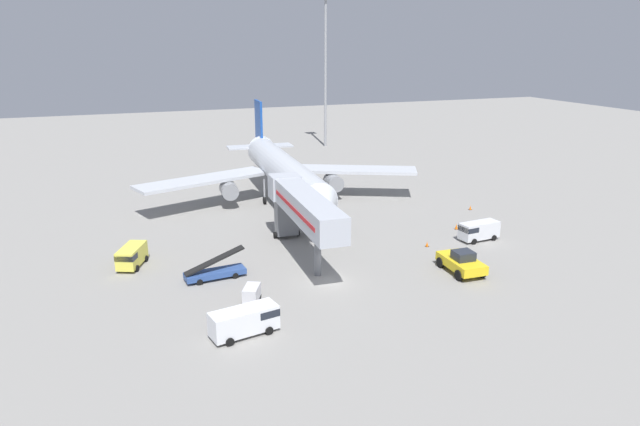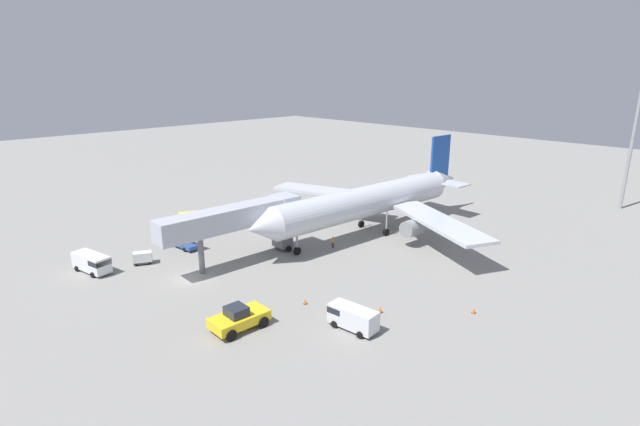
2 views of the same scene
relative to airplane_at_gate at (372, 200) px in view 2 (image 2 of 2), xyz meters
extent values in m
plane|color=gray|center=(-3.99, -28.58, -5.03)|extent=(300.00, 300.00, 0.00)
cylinder|color=silver|center=(-0.08, -1.43, 0.07)|extent=(6.51, 33.32, 4.55)
cone|color=silver|center=(-1.19, -19.91, 0.07)|extent=(4.68, 4.18, 4.46)
cone|color=silver|center=(1.08, 18.14, 0.42)|extent=(4.67, 6.35, 4.32)
cube|color=#1947A3|center=(0.99, 16.62, 4.62)|extent=(0.64, 4.81, 7.27)
cube|color=silver|center=(3.69, 16.03, 0.64)|extent=(5.65, 3.80, 0.24)
cube|color=silver|center=(-1.76, 16.35, 0.64)|extent=(5.65, 3.80, 0.24)
cube|color=silver|center=(11.12, 0.67, -0.95)|extent=(19.58, 12.65, 0.44)
cube|color=silver|center=(-10.96, 1.99, -0.95)|extent=(19.91, 10.73, 0.44)
cylinder|color=gray|center=(7.76, -0.33, -2.41)|extent=(2.54, 3.21, 2.36)
cylinder|color=gray|center=(-7.74, 0.59, -2.41)|extent=(2.54, 3.21, 2.36)
cylinder|color=gray|center=(-0.85, -14.32, -2.89)|extent=(0.28, 0.28, 3.19)
cylinder|color=black|center=(-0.85, -14.32, -4.48)|extent=(0.41, 1.12, 1.10)
cylinder|color=gray|center=(2.64, 0.40, -2.89)|extent=(0.28, 0.28, 3.19)
cylinder|color=black|center=(2.64, 0.40, -4.48)|extent=(0.41, 1.12, 1.10)
cylinder|color=gray|center=(-2.58, 0.71, -2.89)|extent=(0.28, 0.28, 3.19)
cylinder|color=black|center=(-2.58, 0.71, -4.48)|extent=(0.41, 1.12, 1.10)
cube|color=#B2B7C1|center=(-4.32, -23.08, 1.12)|extent=(3.78, 17.71, 2.70)
cube|color=red|center=(-5.84, -23.01, 1.12)|extent=(0.69, 14.77, 0.44)
cube|color=#B2B7C1|center=(-3.90, -13.69, 1.12)|extent=(3.57, 2.95, 2.84)
cube|color=#232833|center=(-3.85, -12.39, 1.37)|extent=(3.31, 0.39, 0.90)
cube|color=slate|center=(-3.93, -14.29, -2.43)|extent=(2.63, 1.91, 4.41)
cylinder|color=black|center=(-5.35, -14.23, -4.63)|extent=(0.34, 0.81, 0.80)
cylinder|color=black|center=(-2.51, -14.35, -4.63)|extent=(0.34, 0.81, 0.80)
cylinder|color=slate|center=(-4.48, -26.59, -2.63)|extent=(0.70, 0.70, 4.81)
cube|color=yellow|center=(9.56, -31.03, -4.01)|extent=(2.98, 5.65, 0.94)
cube|color=#232833|center=(9.55, -31.31, -3.09)|extent=(2.01, 1.87, 0.90)
cylinder|color=black|center=(10.82, -32.88, -4.48)|extent=(0.44, 1.11, 1.10)
cylinder|color=black|center=(8.17, -32.79, -4.48)|extent=(0.44, 1.11, 1.10)
cylinder|color=black|center=(10.94, -29.27, -4.48)|extent=(0.44, 1.11, 1.10)
cylinder|color=black|center=(8.29, -29.18, -4.48)|extent=(0.44, 1.11, 1.10)
cube|color=#2D4C8E|center=(-14.38, -23.82, -4.46)|extent=(6.17, 2.40, 0.55)
cube|color=black|center=(-14.38, -23.82, -3.10)|extent=(6.13, 1.59, 2.11)
cylinder|color=black|center=(-12.67, -22.78, -4.73)|extent=(0.62, 0.28, 0.60)
cylinder|color=black|center=(-12.50, -24.50, -4.73)|extent=(0.62, 0.28, 0.60)
cylinder|color=black|center=(-16.26, -23.13, -4.73)|extent=(0.62, 0.28, 0.60)
cylinder|color=black|center=(-16.09, -24.86, -4.73)|extent=(0.62, 0.28, 0.60)
cube|color=silver|center=(17.21, -23.34, -3.79)|extent=(5.03, 2.36, 1.91)
cube|color=#1E232D|center=(15.56, -23.50, -3.36)|extent=(1.74, 2.07, 0.61)
cylinder|color=black|center=(15.79, -24.39, -4.69)|extent=(0.71, 0.41, 0.68)
cylinder|color=black|center=(15.62, -22.57, -4.69)|extent=(0.71, 0.41, 0.68)
cylinder|color=black|center=(18.80, -24.10, -4.69)|extent=(0.71, 0.41, 0.68)
cylinder|color=black|center=(18.62, -22.28, -4.69)|extent=(0.71, 0.41, 0.68)
cube|color=#E5DB4C|center=(-21.94, -17.52, -3.80)|extent=(3.52, 4.84, 1.88)
cube|color=#1E232D|center=(-22.54, -18.90, -3.39)|extent=(2.34, 2.08, 0.60)
cylinder|color=black|center=(-21.65, -19.15, -4.69)|extent=(0.59, 0.76, 0.68)
cylinder|color=black|center=(-23.33, -18.41, -4.69)|extent=(0.59, 0.76, 0.68)
cylinder|color=black|center=(-20.55, -16.62, -4.69)|extent=(0.59, 0.76, 0.68)
cylinder|color=black|center=(-22.23, -15.89, -4.69)|extent=(0.59, 0.76, 0.68)
cube|color=white|center=(-14.30, -36.02, -3.76)|extent=(5.80, 3.03, 1.97)
cube|color=#1E232D|center=(-12.45, -35.66, -3.32)|extent=(2.13, 2.33, 0.63)
cylinder|color=black|center=(-12.80, -34.75, -4.69)|extent=(0.74, 0.48, 0.68)
cylinder|color=black|center=(-12.43, -36.63, -4.69)|extent=(0.74, 0.48, 0.68)
cylinder|color=black|center=(-16.16, -35.41, -4.69)|extent=(0.74, 0.48, 0.68)
cylinder|color=black|center=(-15.79, -37.29, -4.69)|extent=(0.74, 0.48, 0.68)
cube|color=#38383D|center=(-12.29, -30.48, -4.74)|extent=(2.15, 2.60, 0.22)
cube|color=silver|center=(-12.29, -30.48, -4.03)|extent=(2.15, 2.60, 1.20)
cylinder|color=black|center=(-12.13, -31.45, -4.85)|extent=(0.27, 0.38, 0.36)
cylinder|color=black|center=(-13.17, -30.92, -4.85)|extent=(0.27, 0.38, 0.36)
cylinder|color=black|center=(-11.41, -30.03, -4.85)|extent=(0.27, 0.38, 0.36)
cylinder|color=black|center=(-12.45, -29.50, -4.85)|extent=(0.27, 0.38, 0.36)
cylinder|color=#1E2333|center=(0.64, -9.00, -4.64)|extent=(0.30, 0.30, 0.78)
cylinder|color=orange|center=(0.64, -9.00, -3.94)|extent=(0.40, 0.40, 0.62)
sphere|color=tan|center=(0.64, -9.00, -3.50)|extent=(0.21, 0.21, 0.21)
cube|color=black|center=(23.77, -12.22, -5.02)|extent=(0.39, 0.39, 0.03)
cone|color=orange|center=(23.77, -12.22, -4.72)|extent=(0.33, 0.33, 0.58)
cube|color=black|center=(17.02, -18.94, -5.02)|extent=(0.44, 0.44, 0.03)
cone|color=orange|center=(17.02, -18.94, -4.68)|extent=(0.38, 0.38, 0.65)
cube|color=black|center=(10.28, -23.15, -5.02)|extent=(0.39, 0.39, 0.03)
cone|color=orange|center=(10.28, -23.15, -4.72)|extent=(0.33, 0.33, 0.57)
cylinder|color=#93969B|center=(22.80, 42.09, 10.83)|extent=(0.56, 0.56, 31.72)
camera|label=1|loc=(-23.13, -76.96, 17.81)|focal=32.09mm
camera|label=2|loc=(44.29, -54.28, 18.75)|focal=27.02mm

